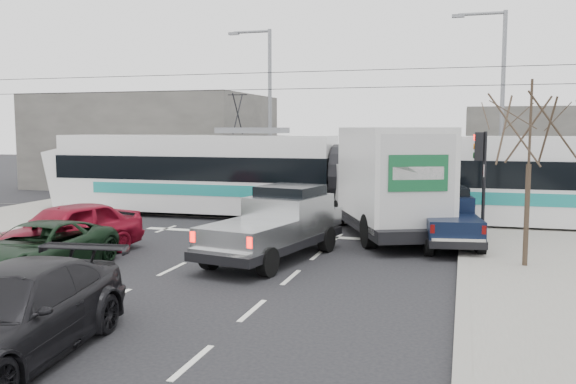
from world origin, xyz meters
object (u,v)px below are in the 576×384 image
(street_lamp_near, at_px, (498,100))
(red_car, at_px, (67,230))
(bare_tree, at_px, (530,131))
(tram, at_px, (344,176))
(green_car, at_px, (39,249))
(dark_car, at_px, (11,315))
(navy_pickup, at_px, (447,218))
(street_lamp_far, at_px, (267,104))
(traffic_signal, at_px, (481,162))
(silver_pickup, at_px, (279,223))
(box_truck, at_px, (386,183))

(street_lamp_near, height_order, red_car, street_lamp_near)
(bare_tree, relative_size, street_lamp_near, 0.56)
(bare_tree, xyz_separation_m, tram, (-6.43, 7.41, -1.92))
(street_lamp_near, xyz_separation_m, green_car, (-12.16, -15.46, -4.43))
(street_lamp_near, bearing_deg, dark_car, -112.34)
(dark_car, bearing_deg, tram, 75.51)
(navy_pickup, bearing_deg, street_lamp_far, 123.59)
(bare_tree, xyz_separation_m, green_car, (-12.45, -3.96, -3.11))
(green_car, bearing_deg, traffic_signal, 33.66)
(street_lamp_near, height_order, street_lamp_far, same)
(silver_pickup, height_order, navy_pickup, silver_pickup)
(bare_tree, bearing_deg, navy_pickup, 125.15)
(bare_tree, distance_m, traffic_signal, 4.28)
(traffic_signal, relative_size, navy_pickup, 0.76)
(navy_pickup, bearing_deg, silver_pickup, -154.41)
(tram, xyz_separation_m, green_car, (-6.02, -11.37, -1.20))
(street_lamp_near, bearing_deg, box_truck, -119.19)
(traffic_signal, relative_size, box_truck, 0.44)
(bare_tree, bearing_deg, green_car, -162.35)
(tram, relative_size, navy_pickup, 5.49)
(street_lamp_near, distance_m, tram, 8.06)
(street_lamp_far, bearing_deg, street_lamp_near, -9.87)
(navy_pickup, bearing_deg, bare_tree, -63.95)
(red_car, height_order, dark_car, red_car)
(traffic_signal, relative_size, green_car, 0.74)
(traffic_signal, distance_m, street_lamp_near, 7.91)
(street_lamp_far, bearing_deg, navy_pickup, -47.31)
(tram, bearing_deg, bare_tree, -49.62)
(street_lamp_near, height_order, navy_pickup, street_lamp_near)
(silver_pickup, bearing_deg, bare_tree, 14.17)
(box_truck, distance_m, red_car, 10.81)
(bare_tree, height_order, street_lamp_near, street_lamp_near)
(box_truck, relative_size, navy_pickup, 1.73)
(traffic_signal, relative_size, street_lamp_near, 0.40)
(traffic_signal, bearing_deg, red_car, -153.34)
(street_lamp_near, relative_size, box_truck, 1.10)
(navy_pickup, distance_m, red_car, 11.98)
(bare_tree, xyz_separation_m, navy_pickup, (-2.15, 3.05, -2.85))
(bare_tree, xyz_separation_m, silver_pickup, (-6.92, -0.26, -2.74))
(box_truck, height_order, green_car, box_truck)
(bare_tree, bearing_deg, box_truck, 134.83)
(street_lamp_far, distance_m, dark_car, 23.35)
(traffic_signal, xyz_separation_m, red_car, (-11.89, -5.97, -1.91))
(navy_pickup, relative_size, dark_car, 0.88)
(dark_car, bearing_deg, red_car, 113.68)
(red_car, relative_size, dark_car, 0.91)
(red_car, bearing_deg, street_lamp_near, 62.43)
(street_lamp_far, xyz_separation_m, box_truck, (7.49, -9.18, -3.19))
(street_lamp_near, bearing_deg, tram, -146.36)
(street_lamp_near, distance_m, street_lamp_far, 11.67)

